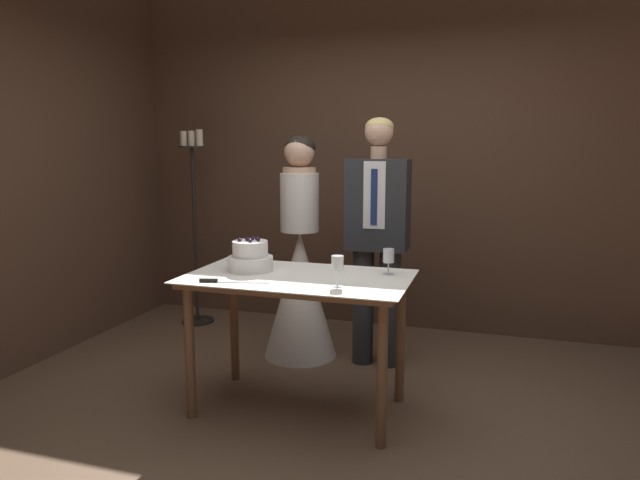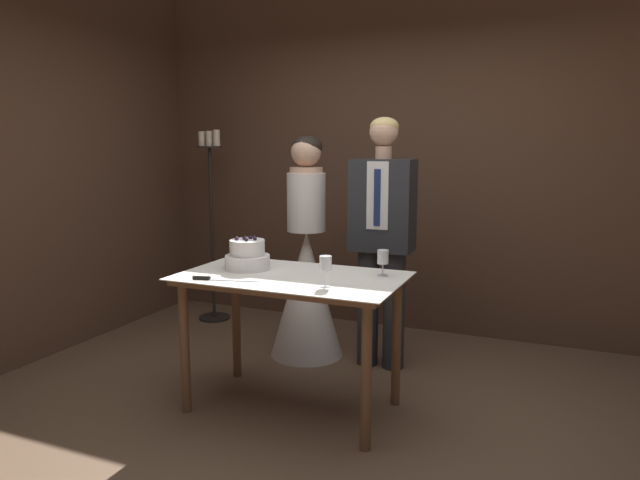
{
  "view_description": "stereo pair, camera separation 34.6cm",
  "coord_description": "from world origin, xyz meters",
  "px_view_note": "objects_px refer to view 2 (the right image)",
  "views": [
    {
      "loc": [
        0.85,
        -2.82,
        1.55
      ],
      "look_at": [
        -0.22,
        0.62,
        0.96
      ],
      "focal_mm": 32.0,
      "sensor_mm": 36.0,
      "label": 1
    },
    {
      "loc": [
        1.18,
        -2.7,
        1.55
      ],
      "look_at": [
        -0.22,
        0.62,
        0.96
      ],
      "focal_mm": 32.0,
      "sensor_mm": 36.0,
      "label": 2
    }
  ],
  "objects_px": {
    "wine_glass_middle": "(326,264)",
    "groom": "(382,232)",
    "cake_knife": "(213,279)",
    "wine_glass_near": "(383,258)",
    "cake_table": "(292,293)",
    "candle_stand": "(212,224)",
    "tiered_cake": "(247,256)",
    "bride": "(307,276)"
  },
  "relations": [
    {
      "from": "wine_glass_middle",
      "to": "groom",
      "type": "relative_size",
      "value": 0.1
    },
    {
      "from": "candle_stand",
      "to": "groom",
      "type": "bearing_deg",
      "value": -16.18
    },
    {
      "from": "cake_knife",
      "to": "wine_glass_near",
      "type": "bearing_deg",
      "value": 15.31
    },
    {
      "from": "cake_table",
      "to": "bride",
      "type": "bearing_deg",
      "value": 108.66
    },
    {
      "from": "tiered_cake",
      "to": "candle_stand",
      "type": "distance_m",
      "value": 1.7
    },
    {
      "from": "wine_glass_near",
      "to": "bride",
      "type": "distance_m",
      "value": 1.06
    },
    {
      "from": "cake_knife",
      "to": "wine_glass_near",
      "type": "relative_size",
      "value": 2.5
    },
    {
      "from": "tiered_cake",
      "to": "cake_knife",
      "type": "distance_m",
      "value": 0.34
    },
    {
      "from": "groom",
      "to": "tiered_cake",
      "type": "bearing_deg",
      "value": -127.51
    },
    {
      "from": "tiered_cake",
      "to": "bride",
      "type": "relative_size",
      "value": 0.17
    },
    {
      "from": "cake_table",
      "to": "candle_stand",
      "type": "distance_m",
      "value": 1.97
    },
    {
      "from": "cake_table",
      "to": "groom",
      "type": "distance_m",
      "value": 0.93
    },
    {
      "from": "wine_glass_near",
      "to": "groom",
      "type": "height_order",
      "value": "groom"
    },
    {
      "from": "tiered_cake",
      "to": "cake_knife",
      "type": "bearing_deg",
      "value": -95.17
    },
    {
      "from": "cake_knife",
      "to": "wine_glass_near",
      "type": "xyz_separation_m",
      "value": [
        0.84,
        0.47,
        0.09
      ]
    },
    {
      "from": "wine_glass_middle",
      "to": "bride",
      "type": "height_order",
      "value": "bride"
    },
    {
      "from": "wine_glass_middle",
      "to": "bride",
      "type": "relative_size",
      "value": 0.1
    },
    {
      "from": "cake_knife",
      "to": "wine_glass_near",
      "type": "height_order",
      "value": "wine_glass_near"
    },
    {
      "from": "cake_knife",
      "to": "bride",
      "type": "relative_size",
      "value": 0.23
    },
    {
      "from": "tiered_cake",
      "to": "wine_glass_middle",
      "type": "xyz_separation_m",
      "value": [
        0.6,
        -0.23,
        0.04
      ]
    },
    {
      "from": "cake_knife",
      "to": "bride",
      "type": "distance_m",
      "value": 1.15
    },
    {
      "from": "wine_glass_near",
      "to": "candle_stand",
      "type": "distance_m",
      "value": 2.24
    },
    {
      "from": "cake_table",
      "to": "tiered_cake",
      "type": "xyz_separation_m",
      "value": [
        -0.32,
        0.06,
        0.19
      ]
    },
    {
      "from": "wine_glass_middle",
      "to": "candle_stand",
      "type": "xyz_separation_m",
      "value": [
        -1.71,
        1.52,
        -0.07
      ]
    },
    {
      "from": "bride",
      "to": "candle_stand",
      "type": "bearing_deg",
      "value": 156.49
    },
    {
      "from": "groom",
      "to": "candle_stand",
      "type": "xyz_separation_m",
      "value": [
        -1.72,
        0.5,
        -0.1
      ]
    },
    {
      "from": "wine_glass_middle",
      "to": "tiered_cake",
      "type": "bearing_deg",
      "value": 159.45
    },
    {
      "from": "groom",
      "to": "wine_glass_middle",
      "type": "bearing_deg",
      "value": -90.2
    },
    {
      "from": "cake_knife",
      "to": "groom",
      "type": "bearing_deg",
      "value": 46.54
    },
    {
      "from": "groom",
      "to": "cake_knife",
      "type": "bearing_deg",
      "value": -119.57
    },
    {
      "from": "cake_knife",
      "to": "groom",
      "type": "relative_size",
      "value": 0.22
    },
    {
      "from": "cake_table",
      "to": "wine_glass_near",
      "type": "bearing_deg",
      "value": 21.46
    },
    {
      "from": "bride",
      "to": "cake_table",
      "type": "bearing_deg",
      "value": -71.34
    },
    {
      "from": "cake_table",
      "to": "cake_knife",
      "type": "xyz_separation_m",
      "value": [
        -0.35,
        -0.28,
        0.11
      ]
    },
    {
      "from": "tiered_cake",
      "to": "candle_stand",
      "type": "height_order",
      "value": "candle_stand"
    },
    {
      "from": "bride",
      "to": "wine_glass_middle",
      "type": "bearing_deg",
      "value": -60.83
    },
    {
      "from": "tiered_cake",
      "to": "candle_stand",
      "type": "xyz_separation_m",
      "value": [
        -1.11,
        1.29,
        -0.02
      ]
    },
    {
      "from": "wine_glass_near",
      "to": "candle_stand",
      "type": "relative_size",
      "value": 0.09
    },
    {
      "from": "wine_glass_middle",
      "to": "groom",
      "type": "height_order",
      "value": "groom"
    },
    {
      "from": "tiered_cake",
      "to": "groom",
      "type": "relative_size",
      "value": 0.16
    },
    {
      "from": "cake_knife",
      "to": "wine_glass_middle",
      "type": "height_order",
      "value": "wine_glass_middle"
    },
    {
      "from": "tiered_cake",
      "to": "cake_knife",
      "type": "height_order",
      "value": "tiered_cake"
    }
  ]
}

